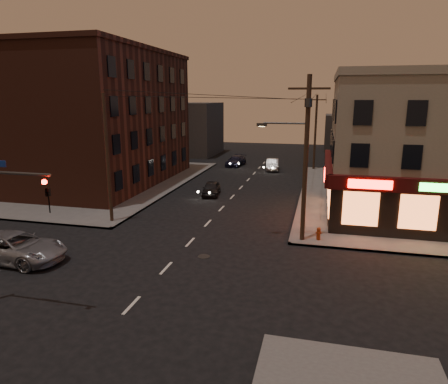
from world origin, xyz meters
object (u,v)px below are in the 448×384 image
(sedan_far, at_px, (236,161))
(fire_hydrant, at_px, (319,233))
(sedan_mid, at_px, (272,164))
(sedan_near, at_px, (211,188))
(suv_cross, at_px, (15,247))

(sedan_far, height_order, fire_hydrant, sedan_far)
(sedan_mid, relative_size, fire_hydrant, 5.18)
(sedan_near, height_order, sedan_far, sedan_far)
(sedan_mid, bearing_deg, sedan_near, -111.77)
(sedan_far, bearing_deg, suv_cross, -91.26)
(sedan_mid, height_order, sedan_far, sedan_mid)
(suv_cross, height_order, sedan_mid, suv_cross)
(sedan_near, bearing_deg, fire_hydrant, -53.59)
(sedan_mid, height_order, fire_hydrant, sedan_mid)
(suv_cross, relative_size, sedan_mid, 1.36)
(suv_cross, bearing_deg, sedan_near, -18.17)
(sedan_near, relative_size, sedan_mid, 0.86)
(suv_cross, bearing_deg, fire_hydrant, -64.49)
(sedan_near, xyz_separation_m, fire_hydrant, (9.87, -10.29, -0.03))
(suv_cross, distance_m, fire_hydrant, 17.71)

